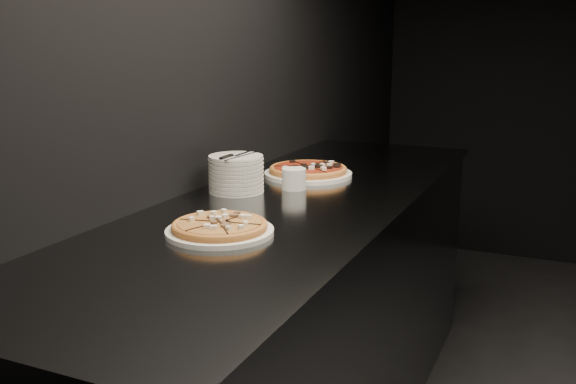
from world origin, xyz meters
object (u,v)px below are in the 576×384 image
at_px(pizza_mushroom, 220,227).
at_px(plate_stack, 236,174).
at_px(ramekin, 294,178).
at_px(cutlery, 236,156).
at_px(counter, 296,324).
at_px(pizza_tomato, 308,171).

height_order(pizza_mushroom, plate_stack, plate_stack).
xyz_separation_m(plate_stack, ramekin, (0.17, 0.11, -0.02)).
distance_m(plate_stack, cutlery, 0.07).
distance_m(pizza_mushroom, plate_stack, 0.50).
xyz_separation_m(cutlery, ramekin, (0.16, 0.13, -0.09)).
bearing_deg(counter, plate_stack, -178.24).
xyz_separation_m(pizza_tomato, ramekin, (0.04, -0.22, 0.02)).
distance_m(pizza_tomato, ramekin, 0.23).
distance_m(cutlery, ramekin, 0.22).
relative_size(pizza_mushroom, cutlery, 1.54).
relative_size(counter, cutlery, 12.29).
bearing_deg(plate_stack, pizza_mushroom, -66.35).
relative_size(pizza_tomato, plate_stack, 2.09).
xyz_separation_m(counter, ramekin, (-0.06, 0.11, 0.50)).
height_order(pizza_mushroom, pizza_tomato, pizza_tomato).
relative_size(pizza_mushroom, ramekin, 3.61).
bearing_deg(pizza_tomato, pizza_mushroom, -84.87).
xyz_separation_m(pizza_mushroom, ramekin, (-0.03, 0.57, 0.02)).
bearing_deg(ramekin, pizza_tomato, 99.96).
bearing_deg(pizza_tomato, cutlery, -109.14).
relative_size(pizza_tomato, cutlery, 1.98).
height_order(plate_stack, ramekin, plate_stack).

